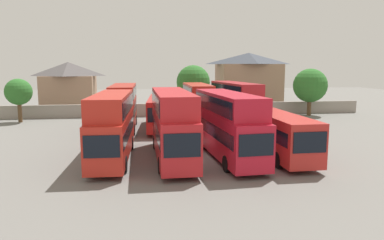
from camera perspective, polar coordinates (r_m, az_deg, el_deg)
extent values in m
plane|color=slate|center=(44.79, -2.76, -0.35)|extent=(140.00, 140.00, 0.00)
cube|color=gray|center=(50.35, -3.39, 1.64)|extent=(56.00, 0.50, 1.80)
cube|color=red|center=(26.93, -12.51, -2.40)|extent=(2.86, 10.87, 2.99)
cube|color=black|center=(21.60, -14.18, -4.13)|extent=(2.12, 0.17, 1.35)
cube|color=black|center=(26.86, -12.53, -1.64)|extent=(2.86, 10.01, 0.94)
cube|color=red|center=(26.87, -12.60, 2.47)|extent=(2.79, 10.33, 1.54)
cube|color=black|center=(26.87, -12.60, 2.47)|extent=(2.85, 9.80, 1.08)
cylinder|color=black|center=(23.86, -10.68, -6.94)|extent=(0.35, 1.11, 1.10)
cylinder|color=black|center=(24.15, -15.95, -6.93)|extent=(0.35, 1.11, 1.10)
cylinder|color=black|center=(30.34, -9.63, -3.62)|extent=(0.35, 1.11, 1.10)
cylinder|color=black|center=(30.57, -13.78, -3.65)|extent=(0.35, 1.11, 1.10)
cube|color=red|center=(26.51, -3.11, -2.20)|extent=(2.55, 11.53, 3.15)
cube|color=black|center=(20.80, -1.57, -4.07)|extent=(2.17, 0.09, 1.42)
cube|color=black|center=(26.44, -3.11, -1.39)|extent=(2.58, 10.61, 0.99)
cube|color=red|center=(26.46, -3.21, 2.93)|extent=(2.50, 10.95, 1.55)
cube|color=black|center=(26.46, -3.21, 2.93)|extent=(2.58, 10.38, 1.09)
cylinder|color=black|center=(23.50, 0.55, -7.03)|extent=(0.31, 1.10, 1.10)
cylinder|color=black|center=(23.26, -5.03, -7.22)|extent=(0.31, 1.10, 1.10)
cylinder|color=black|center=(30.38, -1.60, -3.48)|extent=(0.31, 1.10, 1.10)
cylinder|color=black|center=(30.19, -5.90, -3.60)|extent=(0.31, 1.10, 1.10)
cube|color=red|center=(26.97, 5.71, -2.21)|extent=(3.18, 11.38, 3.00)
cube|color=black|center=(21.68, 10.19, -3.95)|extent=(2.20, 0.21, 1.35)
cube|color=black|center=(26.90, 5.72, -1.46)|extent=(3.16, 10.48, 0.94)
cube|color=red|center=(26.91, 5.60, 2.66)|extent=(3.09, 10.82, 1.56)
cube|color=black|center=(26.91, 5.60, 2.66)|extent=(3.15, 10.26, 1.09)
cylinder|color=black|center=(24.44, 10.72, -6.57)|extent=(0.37, 1.12, 1.10)
cylinder|color=black|center=(23.68, 5.52, -6.95)|extent=(0.37, 1.12, 1.10)
cylinder|color=black|center=(30.82, 5.78, -3.35)|extent=(0.37, 1.12, 1.10)
cylinder|color=black|center=(30.22, 1.61, -3.55)|extent=(0.37, 1.12, 1.10)
cube|color=red|center=(28.43, 13.16, -1.89)|extent=(2.55, 11.14, 2.95)
cube|color=black|center=(23.37, 18.24, -3.41)|extent=(2.19, 0.09, 1.33)
cube|color=black|center=(28.38, 13.19, -1.18)|extent=(2.59, 10.25, 0.93)
cylinder|color=black|center=(26.10, 18.23, -5.89)|extent=(0.31, 1.10, 1.10)
cylinder|color=black|center=(25.16, 13.54, -6.23)|extent=(0.31, 1.10, 1.10)
cylinder|color=black|center=(32.24, 12.72, -3.00)|extent=(0.31, 1.10, 1.10)
cylinder|color=black|center=(31.49, 8.83, -3.16)|extent=(0.31, 1.10, 1.10)
cube|color=#AE2318|center=(39.90, -10.81, 1.15)|extent=(2.71, 11.17, 3.03)
cube|color=black|center=(34.33, -11.41, 0.59)|extent=(2.20, 0.12, 1.37)
cube|color=black|center=(39.85, -10.83, 1.67)|extent=(2.74, 10.28, 0.96)
cube|color=#AE2318|center=(39.96, -10.88, 4.42)|extent=(2.65, 10.61, 1.49)
cube|color=black|center=(39.96, -10.88, 4.42)|extent=(2.73, 10.06, 1.05)
cylinder|color=black|center=(36.62, -9.30, -1.55)|extent=(0.32, 1.11, 1.10)
cylinder|color=black|center=(36.79, -12.87, -1.61)|extent=(0.32, 1.11, 1.10)
cylinder|color=black|center=(43.43, -8.97, 0.01)|extent=(0.32, 1.11, 1.10)
cylinder|color=black|center=(43.57, -11.99, -0.04)|extent=(0.32, 1.11, 1.10)
cube|color=red|center=(40.12, -5.07, 1.35)|extent=(3.35, 11.76, 3.10)
cube|color=black|center=(34.30, -5.29, 0.78)|extent=(2.16, 0.25, 1.40)
cube|color=black|center=(40.07, -5.08, 1.88)|extent=(3.32, 10.84, 0.98)
cylinder|color=black|center=(36.75, -3.40, -1.42)|extent=(0.38, 1.12, 1.10)
cylinder|color=black|center=(36.80, -6.92, -1.45)|extent=(0.38, 1.12, 1.10)
cylinder|color=black|center=(43.85, -3.47, 0.18)|extent=(0.38, 1.12, 1.10)
cylinder|color=black|center=(43.90, -6.42, 0.15)|extent=(0.38, 1.12, 1.10)
cube|color=#B1271B|center=(40.89, 0.92, 1.44)|extent=(2.69, 10.36, 2.99)
cube|color=black|center=(35.77, 2.04, 1.02)|extent=(2.14, 0.13, 1.35)
cube|color=black|center=(40.85, 0.92, 1.94)|extent=(2.71, 9.54, 0.94)
cube|color=#B1271B|center=(40.94, 0.88, 4.64)|extent=(2.62, 9.84, 1.55)
cube|color=black|center=(40.94, 0.88, 4.64)|extent=(2.70, 9.33, 1.09)
cylinder|color=black|center=(38.13, 3.23, -1.06)|extent=(0.33, 1.11, 1.10)
cylinder|color=black|center=(37.80, -0.11, -1.13)|extent=(0.33, 1.11, 1.10)
cylinder|color=black|center=(44.35, 1.79, 0.28)|extent=(0.33, 1.11, 1.10)
cylinder|color=black|center=(44.08, -1.08, 0.24)|extent=(0.33, 1.11, 1.10)
cube|color=#AE1E26|center=(41.95, 6.92, 1.67)|extent=(3.53, 11.88, 3.16)
cube|color=black|center=(36.48, 10.08, 1.20)|extent=(2.25, 0.27, 1.42)
cube|color=black|center=(41.91, 6.93, 2.18)|extent=(3.49, 10.95, 0.99)
cube|color=#AE1E26|center=(42.02, 6.84, 4.90)|extent=(3.43, 11.29, 1.55)
cube|color=black|center=(42.02, 6.84, 4.90)|extent=(3.47, 10.71, 1.08)
cylinder|color=black|center=(39.23, 10.31, -0.91)|extent=(0.39, 1.12, 1.10)
cylinder|color=black|center=(38.37, 7.08, -1.05)|extent=(0.39, 1.12, 1.10)
cylinder|color=black|center=(45.90, 6.73, 0.50)|extent=(0.39, 1.12, 1.10)
cylinder|color=black|center=(45.17, 3.92, 0.41)|extent=(0.39, 1.12, 1.10)
cube|color=#9E7A60|center=(59.82, -18.93, 4.03)|extent=(7.82, 6.06, 5.46)
pyramid|color=#514C4C|center=(59.69, -19.10, 7.67)|extent=(8.21, 6.36, 2.14)
cube|color=#9E7A60|center=(60.57, 8.92, 5.31)|extent=(9.91, 6.65, 7.31)
pyramid|color=#3D424C|center=(60.50, 9.02, 9.64)|extent=(10.40, 6.98, 1.84)
cylinder|color=brown|center=(53.16, 0.19, 2.63)|extent=(0.43, 0.43, 2.93)
sphere|color=#2D6B28|center=(52.94, 0.19, 6.06)|extent=(4.93, 4.93, 4.93)
cylinder|color=brown|center=(49.42, -25.69, 1.20)|extent=(0.49, 0.49, 2.66)
sphere|color=#2D6B28|center=(49.21, -25.87, 4.05)|extent=(3.25, 3.25, 3.25)
cylinder|color=brown|center=(53.70, 18.12, 2.09)|extent=(0.59, 0.59, 2.59)
sphere|color=#2D6B28|center=(53.48, 18.26, 5.24)|extent=(4.75, 4.75, 4.75)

